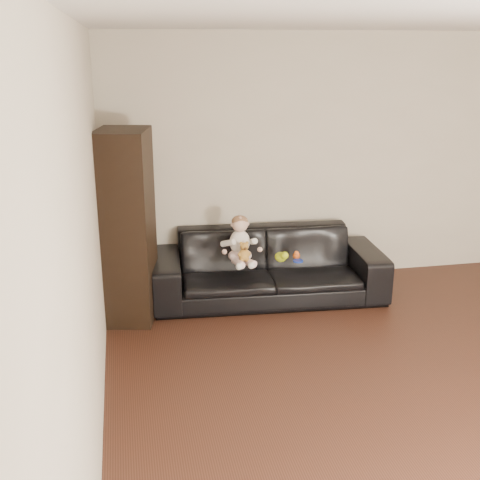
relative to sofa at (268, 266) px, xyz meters
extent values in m
plane|color=#3D2015|center=(0.89, -2.25, -0.34)|extent=(5.50, 5.50, 0.00)
plane|color=beige|center=(0.89, 0.50, 0.96)|extent=(5.00, 0.00, 5.00)
plane|color=beige|center=(-1.61, -2.25, 0.96)|extent=(0.00, 5.50, 5.50)
imported|color=black|center=(0.00, 0.00, 0.00)|extent=(2.36, 1.04, 0.67)
cube|color=black|center=(-1.37, -0.20, 0.54)|extent=(0.55, 0.68, 1.76)
cube|color=silver|center=(-1.35, -0.20, 0.94)|extent=(0.23, 0.28, 0.28)
ellipsoid|color=#FDD6D6|center=(-0.31, -0.11, 0.17)|extent=(0.28, 0.27, 0.12)
ellipsoid|color=white|center=(-0.31, -0.10, 0.30)|extent=(0.24, 0.22, 0.24)
sphere|color=beige|center=(-0.31, -0.11, 0.49)|extent=(0.20, 0.20, 0.16)
ellipsoid|color=#8C603F|center=(-0.31, -0.10, 0.51)|extent=(0.20, 0.20, 0.11)
cylinder|color=#FDD6D6|center=(-0.36, -0.26, 0.15)|extent=(0.13, 0.21, 0.08)
cylinder|color=#FDD6D6|center=(-0.26, -0.26, 0.15)|extent=(0.13, 0.21, 0.08)
sphere|color=white|center=(-0.37, -0.36, 0.15)|extent=(0.08, 0.08, 0.06)
sphere|color=white|center=(-0.25, -0.36, 0.15)|extent=(0.08, 0.08, 0.06)
cylinder|color=white|center=(-0.43, -0.15, 0.32)|extent=(0.11, 0.17, 0.11)
cylinder|color=white|center=(-0.18, -0.15, 0.32)|extent=(0.11, 0.17, 0.11)
ellipsoid|color=#BA8635|center=(-0.30, -0.26, 0.23)|extent=(0.13, 0.12, 0.12)
sphere|color=#BA8635|center=(-0.30, -0.27, 0.31)|extent=(0.10, 0.10, 0.08)
sphere|color=#BA8635|center=(-0.33, -0.26, 0.34)|extent=(0.04, 0.04, 0.03)
sphere|color=#BA8635|center=(-0.27, -0.26, 0.34)|extent=(0.04, 0.04, 0.03)
sphere|color=#593819|center=(-0.30, -0.31, 0.30)|extent=(0.04, 0.04, 0.03)
ellipsoid|color=#B8D118|center=(0.08, -0.19, 0.15)|extent=(0.14, 0.15, 0.10)
sphere|color=#CC4F18|center=(0.25, -0.15, 0.14)|extent=(0.08, 0.08, 0.07)
cylinder|color=#1734BF|center=(0.25, -0.23, 0.11)|extent=(0.12, 0.12, 0.01)
camera|label=1|loc=(-1.38, -5.52, 2.11)|focal=45.00mm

